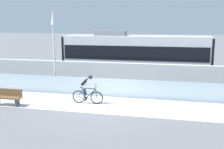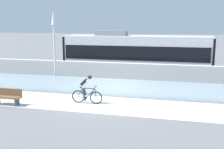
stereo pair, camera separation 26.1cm
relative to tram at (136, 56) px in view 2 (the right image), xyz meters
name	(u,v)px [view 2 (the right image)]	position (x,y,z in m)	size (l,w,h in m)	color
ground_plane	(102,104)	(-0.79, -6.85, -1.89)	(200.00, 200.00, 0.00)	slate
bike_path_deck	(102,104)	(-0.79, -6.85, -1.89)	(32.00, 3.20, 0.01)	silver
glass_parapet	(110,87)	(-0.79, -5.00, -1.35)	(32.00, 0.05, 1.08)	silver
concrete_barrier_wall	(117,76)	(-0.79, -3.20, -0.99)	(32.00, 0.36, 1.81)	silver
tram_rail_near	(124,82)	(-0.79, -0.72, -1.89)	(32.00, 0.08, 0.01)	#595654
tram_rail_far	(128,78)	(-0.79, 0.72, -1.89)	(32.00, 0.08, 0.01)	#595654
tram	(136,56)	(0.00, 0.00, 0.00)	(11.06, 2.54, 3.81)	silver
cyclist_on_bike	(87,89)	(-1.67, -6.85, -1.09)	(1.77, 0.58, 1.61)	black
lamp_post_antenna	(54,41)	(-4.54, -4.70, 1.40)	(0.28, 0.28, 5.20)	gray
bench	(8,96)	(-5.77, -8.14, -1.41)	(1.60, 0.45, 0.89)	brown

